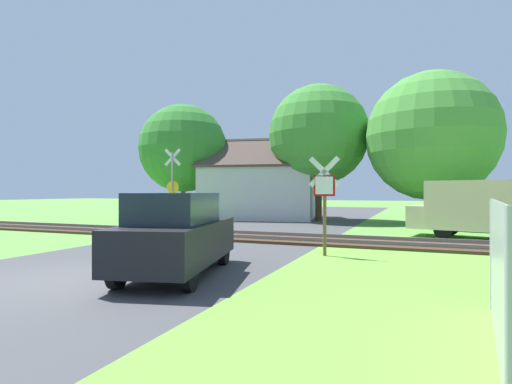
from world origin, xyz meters
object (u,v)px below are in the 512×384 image
object	(u,v)px
crossing_sign_far	(172,184)
fence_panel	(497,276)
tree_right	(432,136)
tree_left	(183,148)
parked_car	(177,234)
mail_truck	(483,207)
stop_sign_near	(324,196)
house	(261,190)
tree_center	(319,135)

from	to	relation	value
crossing_sign_far	fence_panel	bearing A→B (deg)	-51.26
tree_right	tree_left	bearing A→B (deg)	179.84
fence_panel	parked_car	bearing A→B (deg)	76.54
mail_truck	tree_left	bearing A→B (deg)	83.08
crossing_sign_far	tree_left	bearing A→B (deg)	110.92
stop_sign_near	tree_left	xyz separation A→B (m)	(-12.65, 12.67, 3.15)
house	tree_left	distance (m)	6.15
mail_truck	tree_right	bearing A→B (deg)	27.27
house	tree_left	xyz separation A→B (m)	(-5.12, -1.72, 2.92)
crossing_sign_far	fence_panel	distance (m)	16.81
tree_right	mail_truck	distance (m)	7.48
tree_right	stop_sign_near	bearing A→B (deg)	-104.08
stop_sign_near	parked_car	bearing A→B (deg)	55.52
tree_left	mail_truck	world-z (taller)	tree_left
house	parked_car	xyz separation A→B (m)	(5.14, -18.18, -1.01)
house	parked_car	bearing A→B (deg)	-84.72
stop_sign_near	tree_center	size ratio (longest dim) A/B	0.33
house	tree_right	size ratio (longest dim) A/B	1.03
tree_left	mail_truck	xyz separation A→B (m)	(17.40, -6.41, -3.59)
mail_truck	fence_panel	xyz separation A→B (m)	(-1.50, -12.15, -0.39)
stop_sign_near	fence_panel	world-z (taller)	stop_sign_near
tree_left	tree_right	size ratio (longest dim) A/B	0.94
tree_center	parked_car	xyz separation A→B (m)	(0.94, -17.41, -4.50)
tree_center	stop_sign_near	bearing A→B (deg)	-76.29
parked_car	stop_sign_near	bearing A→B (deg)	44.18
parked_car	fence_panel	xyz separation A→B (m)	(5.64, -2.10, -0.04)
crossing_sign_far	tree_left	size ratio (longest dim) A/B	0.50
fence_panel	tree_center	bearing A→B (deg)	25.56
stop_sign_near	mail_truck	size ratio (longest dim) A/B	0.54
tree_center	parked_car	world-z (taller)	tree_center
stop_sign_near	house	bearing A→B (deg)	-64.64
parked_car	fence_panel	world-z (taller)	parked_car
parked_car	mail_truck	bearing A→B (deg)	41.04
tree_center	fence_panel	bearing A→B (deg)	-71.36
fence_panel	tree_right	bearing A→B (deg)	7.19
crossing_sign_far	parked_car	distance (m)	11.55
tree_left	parked_car	xyz separation A→B (m)	(10.26, -16.46, -3.93)
parked_car	house	bearing A→B (deg)	92.21
stop_sign_near	tree_center	xyz separation A→B (m)	(-3.32, 13.62, 3.72)
mail_truck	parked_car	world-z (taller)	mail_truck
tree_right	tree_center	bearing A→B (deg)	171.29
tree_right	parked_car	distance (m)	17.77
tree_right	parked_car	size ratio (longest dim) A/B	1.95
house	tree_left	bearing A→B (deg)	-171.91
stop_sign_near	mail_truck	world-z (taller)	stop_sign_near
tree_right	mail_truck	size ratio (longest dim) A/B	1.61
stop_sign_near	crossing_sign_far	bearing A→B (deg)	-34.95
house	tree_center	distance (m)	5.52
crossing_sign_far	mail_truck	xyz separation A→B (m)	(13.61, 0.58, -0.98)
crossing_sign_far	house	distance (m)	8.82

